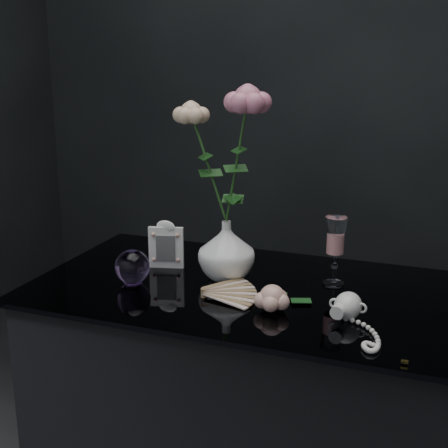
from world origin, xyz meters
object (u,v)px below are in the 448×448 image
at_px(loose_rose, 272,298).
at_px(vase, 226,250).
at_px(wine_glass, 335,251).
at_px(paperweight, 132,267).
at_px(picture_frame, 166,244).
at_px(pearl_jar, 348,304).

bearing_deg(loose_rose, vase, 147.39).
xyz_separation_m(wine_glass, loose_rose, (-0.10, -0.20, -0.06)).
xyz_separation_m(vase, paperweight, (-0.20, -0.11, -0.03)).
distance_m(picture_frame, pearl_jar, 0.52).
height_order(vase, paperweight, vase).
bearing_deg(pearl_jar, wine_glass, 114.64).
bearing_deg(pearl_jar, picture_frame, 167.82).
bearing_deg(paperweight, vase, 29.18).
distance_m(vase, loose_rose, 0.23).
bearing_deg(wine_glass, paperweight, -160.47).
distance_m(wine_glass, picture_frame, 0.43).
xyz_separation_m(paperweight, loose_rose, (0.36, -0.04, -0.01)).
relative_size(wine_glass, picture_frame, 1.33).
relative_size(picture_frame, paperweight, 1.49).
bearing_deg(wine_glass, vase, -168.90).
relative_size(picture_frame, pearl_jar, 0.60).
bearing_deg(loose_rose, paperweight, -175.75).
height_order(paperweight, pearl_jar, paperweight).
height_order(picture_frame, loose_rose, picture_frame).
relative_size(wine_glass, pearl_jar, 0.80).
distance_m(vase, wine_glass, 0.26).
distance_m(vase, picture_frame, 0.18).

